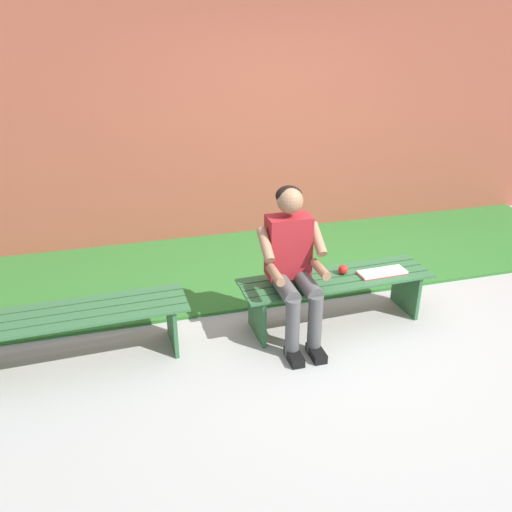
# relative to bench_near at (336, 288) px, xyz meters

# --- Properties ---
(ground_plane) EXTENTS (10.00, 7.00, 0.04)m
(ground_plane) POSITION_rel_bench_near_xyz_m (1.05, 1.00, -0.35)
(ground_plane) COLOR #9E9E99
(grass_strip) EXTENTS (9.00, 2.06, 0.03)m
(grass_strip) POSITION_rel_bench_near_xyz_m (1.05, -1.40, -0.31)
(grass_strip) COLOR #2D6B28
(grass_strip) RESTS_ON ground
(brick_wall) EXTENTS (9.50, 0.24, 2.93)m
(brick_wall) POSITION_rel_bench_near_xyz_m (0.50, -2.25, 1.14)
(brick_wall) COLOR #9E4C38
(brick_wall) RESTS_ON ground
(bench_near) EXTENTS (1.63, 0.50, 0.43)m
(bench_near) POSITION_rel_bench_near_xyz_m (0.00, 0.00, 0.00)
(bench_near) COLOR #2D6038
(bench_near) RESTS_ON ground
(bench_far) EXTENTS (1.70, 0.50, 0.43)m
(bench_far) POSITION_rel_bench_near_xyz_m (2.09, -0.00, 0.00)
(bench_far) COLOR #2D6038
(bench_far) RESTS_ON ground
(person_seated) EXTENTS (0.50, 0.69, 1.23)m
(person_seated) POSITION_rel_bench_near_xyz_m (0.42, 0.10, 0.35)
(person_seated) COLOR maroon
(person_seated) RESTS_ON ground
(apple) EXTENTS (0.08, 0.08, 0.08)m
(apple) POSITION_rel_bench_near_xyz_m (-0.08, -0.04, 0.14)
(apple) COLOR red
(apple) RESTS_ON bench_near
(book_open) EXTENTS (0.42, 0.17, 0.02)m
(book_open) POSITION_rel_bench_near_xyz_m (-0.40, 0.04, 0.11)
(book_open) COLOR white
(book_open) RESTS_ON bench_near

